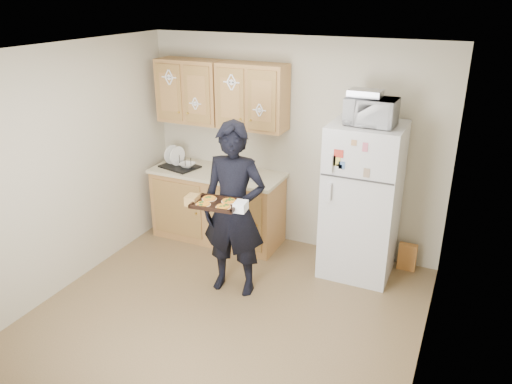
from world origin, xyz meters
TOP-DOWN VIEW (x-y plane):
  - floor at (0.00, 0.00)m, footprint 3.60×3.60m
  - ceiling at (0.00, 0.00)m, footprint 3.60×3.60m
  - wall_back at (0.00, 1.80)m, footprint 3.60×0.04m
  - wall_front at (0.00, -1.80)m, footprint 3.60×0.04m
  - wall_left at (-1.80, 0.00)m, footprint 0.04×3.60m
  - wall_right at (1.80, 0.00)m, footprint 0.04×3.60m
  - refrigerator at (0.95, 1.43)m, footprint 0.75×0.70m
  - base_cabinet at (-0.85, 1.48)m, footprint 1.60×0.60m
  - countertop at (-0.85, 1.48)m, footprint 1.64×0.64m
  - upper_cab_left at (-1.25, 1.61)m, footprint 0.80×0.33m
  - upper_cab_right at (-0.43, 1.61)m, footprint 0.80×0.33m
  - cereal_box at (1.47, 1.67)m, footprint 0.20×0.07m
  - person at (-0.14, 0.53)m, footprint 0.70×0.50m
  - baking_tray at (-0.17, 0.23)m, footprint 0.46×0.36m
  - pizza_front_left at (-0.26, 0.15)m, footprint 0.14×0.14m
  - pizza_front_right at (-0.06, 0.17)m, footprint 0.14×0.14m
  - pizza_back_left at (-0.28, 0.29)m, footprint 0.14×0.14m
  - pizza_back_right at (-0.08, 0.31)m, footprint 0.14×0.14m
  - microwave at (0.97, 1.38)m, footprint 0.51×0.35m
  - foil_pan at (0.90, 1.41)m, footprint 0.33×0.23m
  - dish_rack at (-1.34, 1.43)m, footprint 0.51×0.43m
  - bowl at (-1.23, 1.43)m, footprint 0.20×0.20m
  - soap_bottle at (-0.32, 1.38)m, footprint 0.11×0.11m

SIDE VIEW (x-z plane):
  - floor at x=0.00m, z-range 0.00..0.00m
  - cereal_box at x=1.47m, z-range 0.00..0.32m
  - base_cabinet at x=-0.85m, z-range 0.00..0.86m
  - refrigerator at x=0.95m, z-range 0.00..1.70m
  - countertop at x=-0.85m, z-range 0.86..0.90m
  - person at x=-0.14m, z-range 0.00..1.81m
  - bowl at x=-1.23m, z-range 0.92..0.97m
  - dish_rack at x=-1.34m, z-range 0.90..1.08m
  - soap_bottle at x=-0.32m, z-range 0.90..1.11m
  - baking_tray at x=-0.17m, z-range 1.07..1.11m
  - pizza_front_left at x=-0.26m, z-range 1.10..1.11m
  - pizza_front_right at x=-0.06m, z-range 1.10..1.11m
  - pizza_back_left at x=-0.28m, z-range 1.10..1.11m
  - pizza_back_right at x=-0.08m, z-range 1.10..1.11m
  - wall_back at x=0.00m, z-range 0.00..2.50m
  - wall_front at x=0.00m, z-range 0.00..2.50m
  - wall_left at x=-1.80m, z-range 0.00..2.50m
  - wall_right at x=1.80m, z-range 0.00..2.50m
  - upper_cab_left at x=-1.25m, z-range 1.45..2.20m
  - upper_cab_right at x=-0.43m, z-range 1.45..2.20m
  - microwave at x=0.97m, z-range 1.70..1.97m
  - foil_pan at x=0.90m, z-range 1.97..2.04m
  - ceiling at x=0.00m, z-range 2.50..2.50m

